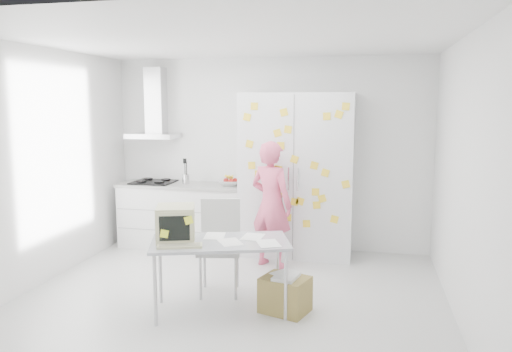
% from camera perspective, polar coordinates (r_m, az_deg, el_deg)
% --- Properties ---
extents(floor, '(4.50, 4.00, 0.02)m').
position_cam_1_polar(floor, '(5.54, -2.69, -13.68)').
color(floor, silver).
rests_on(floor, ground).
extents(walls, '(4.52, 4.01, 2.70)m').
position_cam_1_polar(walls, '(5.88, -0.93, 1.33)').
color(walls, white).
rests_on(walls, ground).
extents(ceiling, '(4.50, 4.00, 0.02)m').
position_cam_1_polar(ceiling, '(5.18, -2.90, 15.35)').
color(ceiling, white).
rests_on(ceiling, walls).
extents(counter_run, '(1.84, 0.63, 1.28)m').
position_cam_1_polar(counter_run, '(7.31, -8.29, -4.36)').
color(counter_run, white).
rests_on(counter_run, ground).
extents(range_hood, '(0.70, 0.48, 1.01)m').
position_cam_1_polar(range_hood, '(7.43, -11.44, 7.33)').
color(range_hood, silver).
rests_on(range_hood, walls).
extents(tall_cabinet, '(1.50, 0.68, 2.20)m').
position_cam_1_polar(tall_cabinet, '(6.76, 4.69, 0.09)').
color(tall_cabinet, silver).
rests_on(tall_cabinet, ground).
extents(person, '(0.69, 0.59, 1.60)m').
position_cam_1_polar(person, '(6.29, 1.75, -3.27)').
color(person, '#E7597E').
rests_on(person, ground).
extents(desk, '(1.48, 1.06, 1.07)m').
position_cam_1_polar(desk, '(4.97, -7.32, -6.38)').
color(desk, '#A0A2AA').
rests_on(desk, ground).
extents(chair, '(0.54, 0.54, 1.02)m').
position_cam_1_polar(chair, '(5.53, -4.15, -7.34)').
color(chair, '#B7B7B5').
rests_on(chair, ground).
extents(cardboard_box, '(0.53, 0.48, 0.39)m').
position_cam_1_polar(cardboard_box, '(5.11, 3.35, -13.30)').
color(cardboard_box, olive).
rests_on(cardboard_box, ground).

